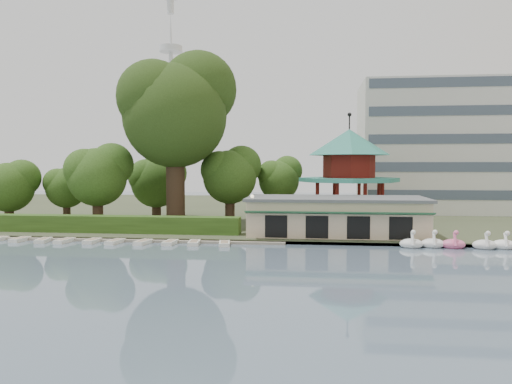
% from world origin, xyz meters
% --- Properties ---
extents(ground_plane, '(220.00, 220.00, 0.00)m').
position_xyz_m(ground_plane, '(0.00, 0.00, 0.00)').
color(ground_plane, slate).
rests_on(ground_plane, ground).
extents(shore, '(220.00, 70.00, 0.40)m').
position_xyz_m(shore, '(0.00, 52.00, 0.20)').
color(shore, '#424930').
rests_on(shore, ground).
extents(embankment, '(220.00, 0.60, 0.30)m').
position_xyz_m(embankment, '(0.00, 17.30, 0.15)').
color(embankment, gray).
rests_on(embankment, ground).
extents(dock, '(34.00, 1.60, 0.24)m').
position_xyz_m(dock, '(-12.00, 17.20, 0.12)').
color(dock, gray).
rests_on(dock, ground).
extents(boathouse, '(18.60, 9.39, 3.90)m').
position_xyz_m(boathouse, '(10.00, 21.97, 2.37)').
color(boathouse, beige).
rests_on(boathouse, shore).
extents(pavilion, '(12.40, 12.40, 13.50)m').
position_xyz_m(pavilion, '(12.00, 32.00, 7.48)').
color(pavilion, beige).
rests_on(pavilion, shore).
extents(office_building, '(38.00, 18.00, 20.00)m').
position_xyz_m(office_building, '(32.67, 49.00, 9.73)').
color(office_building, silver).
rests_on(office_building, shore).
extents(broadcast_tower, '(8.00, 8.00, 96.00)m').
position_xyz_m(broadcast_tower, '(-42.00, 140.00, 33.98)').
color(broadcast_tower, silver).
rests_on(broadcast_tower, ground).
extents(hedge, '(30.00, 2.00, 1.80)m').
position_xyz_m(hedge, '(-15.00, 20.50, 1.30)').
color(hedge, '#33561B').
rests_on(hedge, shore).
extents(lamp_post, '(0.36, 0.36, 4.28)m').
position_xyz_m(lamp_post, '(1.50, 19.00, 3.34)').
color(lamp_post, black).
rests_on(lamp_post, shore).
extents(big_tree, '(13.77, 12.83, 21.30)m').
position_xyz_m(big_tree, '(-8.83, 28.20, 14.68)').
color(big_tree, '#3A281C').
rests_on(big_tree, shore).
extents(small_trees, '(39.34, 17.13, 9.94)m').
position_xyz_m(small_trees, '(-14.00, 31.14, 6.04)').
color(small_trees, '#3A281C').
rests_on(small_trees, shore).
extents(swan_boats, '(13.56, 2.13, 1.92)m').
position_xyz_m(swan_boats, '(22.81, 16.58, 0.40)').
color(swan_boats, white).
rests_on(swan_boats, ground).
extents(moored_rowboats, '(27.66, 2.71, 0.36)m').
position_xyz_m(moored_rowboats, '(-13.98, 15.72, 0.18)').
color(moored_rowboats, white).
rests_on(moored_rowboats, ground).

